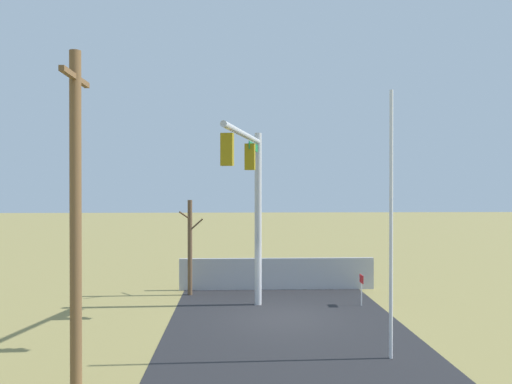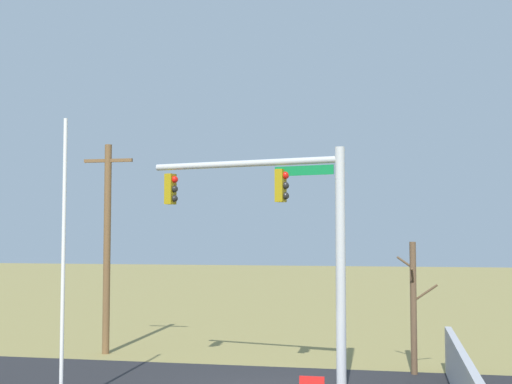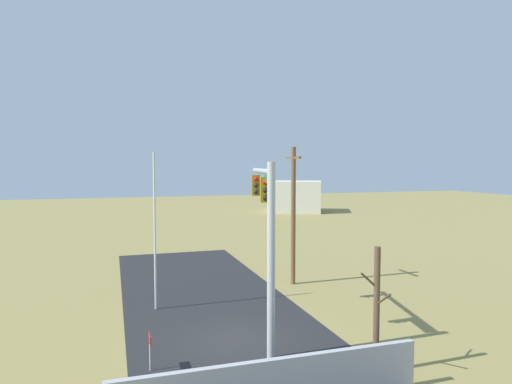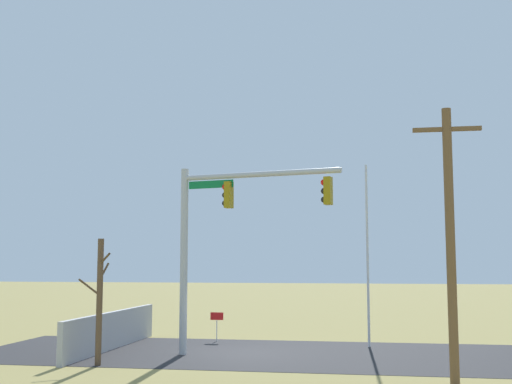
% 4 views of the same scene
% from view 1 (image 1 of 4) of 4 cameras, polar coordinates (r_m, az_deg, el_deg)
% --- Properties ---
extents(ground_plane, '(160.00, 160.00, 0.00)m').
position_cam_1_polar(ground_plane, '(19.42, 2.92, -13.45)').
color(ground_plane, olive).
extents(road_surface, '(28.00, 8.00, 0.01)m').
position_cam_1_polar(road_surface, '(15.58, 4.36, -16.95)').
color(road_surface, '#232326').
rests_on(road_surface, ground_plane).
extents(sidewalk_corner, '(6.00, 6.00, 0.01)m').
position_cam_1_polar(sidewalk_corner, '(22.39, 0.11, -11.56)').
color(sidewalk_corner, '#B7B5AD').
rests_on(sidewalk_corner, ground_plane).
extents(retaining_fence, '(0.20, 8.92, 1.44)m').
position_cam_1_polar(retaining_fence, '(24.40, 2.29, -8.85)').
color(retaining_fence, '#A8A8AD').
rests_on(retaining_fence, ground_plane).
extents(signal_mast, '(6.04, 1.50, 6.84)m').
position_cam_1_polar(signal_mast, '(19.38, -0.52, 0.62)').
color(signal_mast, '#B2B5BA').
rests_on(signal_mast, ground_plane).
extents(flagpole, '(0.10, 0.10, 7.33)m').
position_cam_1_polar(flagpole, '(14.81, 14.43, -3.43)').
color(flagpole, silver).
rests_on(flagpole, ground_plane).
extents(utility_pole, '(1.90, 0.26, 7.73)m').
position_cam_1_polar(utility_pole, '(12.43, -18.97, -2.52)').
color(utility_pole, brown).
rests_on(utility_pole, ground_plane).
extents(bare_tree, '(1.27, 1.02, 4.14)m').
position_cam_1_polar(bare_tree, '(23.14, -7.17, -5.84)').
color(bare_tree, brown).
rests_on(bare_tree, ground_plane).
extents(open_sign, '(0.56, 0.04, 1.22)m').
position_cam_1_polar(open_sign, '(21.48, 11.36, -9.63)').
color(open_sign, silver).
rests_on(open_sign, ground_plane).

